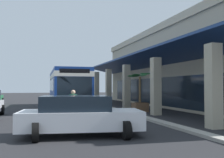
# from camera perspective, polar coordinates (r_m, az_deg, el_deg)

# --- Properties ---
(ground) EXTENTS (120.00, 120.00, 0.00)m
(ground) POSITION_cam_1_polar(r_m,az_deg,el_deg) (24.11, 11.04, -5.96)
(ground) COLOR #262628
(curb_strip) EXTENTS (33.84, 0.50, 0.12)m
(curb_strip) POSITION_cam_1_polar(r_m,az_deg,el_deg) (21.73, -0.47, -6.31)
(curb_strip) COLOR #9E998E
(curb_strip) RESTS_ON ground
(plaza_building) EXTENTS (28.50, 13.98, 7.27)m
(plaza_building) POSITION_cam_1_polar(r_m,az_deg,el_deg) (26.05, 20.37, 2.45)
(plaza_building) COLOR #B2A88E
(plaza_building) RESTS_ON ground
(transit_bus) EXTENTS (11.27, 3.02, 3.34)m
(transit_bus) POSITION_cam_1_polar(r_m,az_deg,el_deg) (22.36, -9.82, -1.55)
(transit_bus) COLOR navy
(transit_bus) RESTS_ON ground
(parked_sedan_white) EXTENTS (2.86, 4.62, 1.47)m
(parked_sedan_white) POSITION_cam_1_polar(r_m,az_deg,el_deg) (9.69, -7.06, -7.92)
(parked_sedan_white) COLOR silver
(parked_sedan_white) RESTS_ON ground
(pedestrian) EXTENTS (0.67, 0.35, 1.65)m
(pedestrian) POSITION_cam_1_polar(r_m,az_deg,el_deg) (12.90, -8.51, -5.60)
(pedestrian) COLOR navy
(pedestrian) RESTS_ON ground
(potted_palm) EXTENTS (1.90, 1.68, 2.83)m
(potted_palm) POSITION_cam_1_polar(r_m,az_deg,el_deg) (19.02, 6.13, -5.22)
(potted_palm) COLOR brown
(potted_palm) RESTS_ON ground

